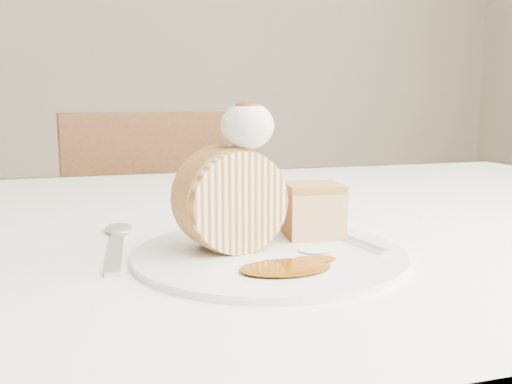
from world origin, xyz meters
name	(u,v)px	position (x,y,z in m)	size (l,w,h in m)	color
table	(258,284)	(0.00, 0.20, 0.66)	(1.40, 0.90, 0.75)	white
chair_far	(142,251)	(-0.07, 1.03, 0.49)	(0.46, 0.46, 0.86)	brown
plate	(270,254)	(-0.05, 0.01, 0.75)	(0.25, 0.25, 0.01)	white
roulade_slice	(231,200)	(-0.08, 0.03, 0.80)	(0.09, 0.09, 0.05)	#FEEBB1
cake_chunk	(313,214)	(0.01, 0.05, 0.78)	(0.06, 0.05, 0.05)	#B57844
whipped_cream	(247,126)	(-0.06, 0.02, 0.87)	(0.05, 0.05, 0.04)	white
caramel_drizzle	(248,99)	(-0.06, 0.02, 0.89)	(0.02, 0.02, 0.01)	#753904
caramel_pool	(285,267)	(-0.05, -0.05, 0.76)	(0.08, 0.05, 0.00)	#753904
fork	(351,240)	(0.04, 0.02, 0.76)	(0.02, 0.15, 0.00)	silver
spoon	(116,252)	(-0.18, 0.06, 0.75)	(0.03, 0.17, 0.00)	silver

